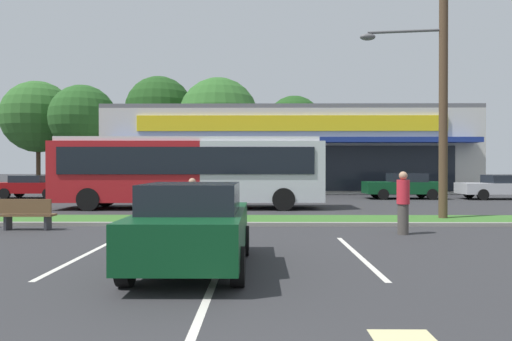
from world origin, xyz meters
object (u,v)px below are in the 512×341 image
Objects in this scene: pedestrian_by_pole at (403,203)px; car_0 at (230,186)px; bus_stop_bench at (27,214)px; car_1 at (193,225)px; car_3 at (33,186)px; utility_pole at (439,79)px; car_2 at (502,187)px; car_5 at (404,186)px; city_bus at (190,170)px; pedestrian_mid at (192,205)px.

car_0 is at bearing 32.20° from pedestrian_by_pole.
pedestrian_by_pole is (11.10, -0.76, 0.39)m from bus_stop_bench.
car_0 is at bearing 1.62° from car_1.
car_3 is (-12.18, 0.50, -0.03)m from car_0.
car_3 is at bearing 149.63° from utility_pole.
utility_pole reaches higher than bus_stop_bench.
car_2 is 28.29m from car_3.
city_bus is at bearing 28.91° from car_5.
city_bus is 2.55× the size of car_2.
car_0 is (5.26, 13.80, 0.26)m from bus_stop_bench.
pedestrian_mid is at bearing -90.66° from car_0.
car_0 is 1.02× the size of car_1.
car_0 is 0.93× the size of car_5.
city_bus reaches higher than car_0.
car_3 is (-12.72, 19.55, -0.09)m from car_1.
city_bus is 13.56m from car_5.
pedestrian_by_pole reaches higher than car_5.
car_1 reaches higher than car_5.
car_5 is at bearing 0.39° from car_0.
pedestrian_by_pole is at bearing 176.07° from bus_stop_bench.
car_1 is at bearing 50.42° from car_2.
city_bus reaches higher than pedestrian_by_pole.
pedestrian_mid reaches higher than car_2.
car_1 is 0.92× the size of car_5.
car_0 is (-8.07, 11.37, -4.25)m from utility_pole.
car_2 is at bearing -147.58° from bus_stop_bench.
car_0 is 12.19m from car_3.
city_bus reaches higher than car_5.
car_0 is 10.40m from car_5.
car_2 is (15.56, 18.81, -0.07)m from car_1.
city_bus is at bearing 19.56° from car_2.
pedestrian_by_pole is at bearing -39.90° from car_3.
city_bus reaches higher than car_1.
car_5 reaches higher than bus_stop_bench.
car_2 is 21.55m from pedestrian_mid.
car_2 is 2.69× the size of pedestrian_by_pole.
car_3 is 19.13m from pedestrian_mid.
car_0 is at bearing 0.39° from car_5.
pedestrian_mid is (-8.24, -3.01, -4.21)m from utility_pole.
bus_stop_bench is 0.35× the size of car_5.
car_2 is at bearing -25.23° from pedestrian_by_pole.
bus_stop_bench is at bearing 41.54° from car_5.
car_5 is (11.84, 6.54, -0.98)m from city_bus.
pedestrian_by_pole is at bearing -49.03° from city_bus.
car_0 is 0.89× the size of car_2.
car_5 reaches higher than car_3.
bus_stop_bench is 15.89m from car_3.
utility_pole reaches higher than pedestrian_by_pole.
bus_stop_bench is 0.33× the size of car_2.
bus_stop_bench is (-13.33, -2.44, -4.51)m from utility_pole.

